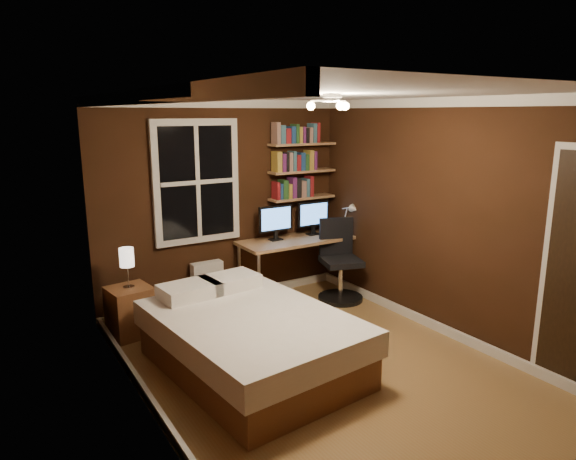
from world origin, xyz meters
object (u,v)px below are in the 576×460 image
nightstand (131,311)px  radiator (207,285)px  bedside_lamp (127,268)px  desk_lamp (348,218)px  office_chair (340,269)px  bed (250,340)px  monitor_right (313,218)px  monitor_left (276,223)px  desk (300,243)px

nightstand → radiator: radiator is taller
bedside_lamp → radiator: (1.02, 0.31, -0.46)m
desk_lamp → office_chair: size_ratio=0.43×
nightstand → desk_lamp: (2.89, -0.06, 0.72)m
nightstand → office_chair: office_chair is taller
bed → desk_lamp: size_ratio=4.88×
nightstand → monitor_right: size_ratio=1.14×
nightstand → bedside_lamp: size_ratio=1.23×
monitor_right → office_chair: size_ratio=0.45×
monitor_left → office_chair: (0.66, -0.48, -0.59)m
bedside_lamp → desk: (2.23, 0.10, -0.05)m
nightstand → desk: 2.27m
monitor_left → monitor_right: bearing=0.0°
bedside_lamp → radiator: size_ratio=0.76×
bed → monitor_left: 2.06m
nightstand → monitor_left: size_ratio=1.14×
desk → monitor_right: bearing=16.9°
monitor_left → monitor_right: (0.58, 0.00, 0.00)m
monitor_left → desk_lamp: monitor_left is taller
nightstand → desk: bearing=-4.9°
nightstand → monitor_right: 2.60m
bed → bedside_lamp: bearing=112.9°
bed → office_chair: size_ratio=2.08×
nightstand → desk_lamp: size_ratio=1.21×
bed → desk_lamp: bearing=25.4°
bed → monitor_right: 2.43m
desk_lamp → office_chair: 0.71m
radiator → desk_lamp: (1.87, -0.37, 0.70)m
bedside_lamp → radiator: 1.17m
nightstand → radiator: (1.02, 0.31, 0.02)m
desk → desk_lamp: 0.74m
bed → desk_lamp: 2.61m
office_chair → desk: bearing=148.1°
monitor_right → monitor_left: bearing=180.0°
monitor_right → desk_lamp: size_ratio=1.07×
monitor_right → bed: bearing=-138.9°
radiator → desk: desk is taller
monitor_left → monitor_right: 0.58m
monitor_right → office_chair: 0.76m
bedside_lamp → desk_lamp: size_ratio=0.99×
office_chair → desk_lamp: bearing=55.0°
radiator → desk: size_ratio=0.36×
bed → nightstand: size_ratio=4.02×
radiator → desk_lamp: desk_lamp is taller
radiator → monitor_left: (0.89, -0.13, 0.70)m
bed → desk: bearing=38.6°
radiator → office_chair: size_ratio=0.56×
radiator → monitor_right: size_ratio=1.22×
desk_lamp → radiator: bearing=168.8°
nightstand → monitor_right: (2.49, 0.18, 0.72)m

